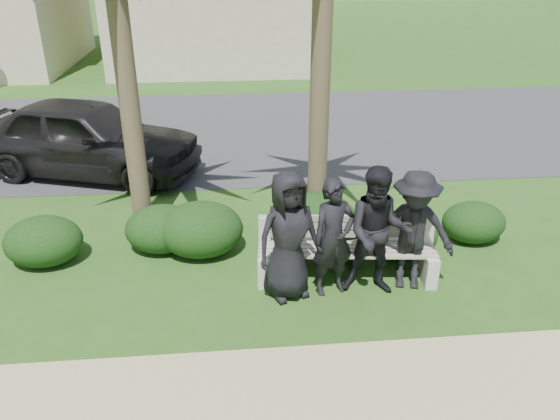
# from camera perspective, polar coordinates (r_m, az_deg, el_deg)

# --- Properties ---
(ground) EXTENTS (160.00, 160.00, 0.00)m
(ground) POSITION_cam_1_polar(r_m,az_deg,el_deg) (7.85, -0.31, -9.46)
(ground) COLOR #285017
(ground) RESTS_ON ground
(footpath) EXTENTS (30.00, 1.60, 0.01)m
(footpath) POSITION_cam_1_polar(r_m,az_deg,el_deg) (6.48, 1.20, -18.69)
(footpath) COLOR tan
(footpath) RESTS_ON ground
(asphalt_street) EXTENTS (160.00, 8.00, 0.01)m
(asphalt_street) POSITION_cam_1_polar(r_m,az_deg,el_deg) (15.09, -3.06, 8.38)
(asphalt_street) COLOR #2D2D30
(asphalt_street) RESTS_ON ground
(park_bench) EXTENTS (2.68, 0.86, 0.92)m
(park_bench) POSITION_cam_1_polar(r_m,az_deg,el_deg) (8.19, 6.92, -4.57)
(park_bench) COLOR gray
(park_bench) RESTS_ON ground
(man_a) EXTENTS (1.07, 0.88, 1.89)m
(man_a) POSITION_cam_1_polar(r_m,az_deg,el_deg) (7.51, 0.87, -2.72)
(man_a) COLOR black
(man_a) RESTS_ON ground
(man_b) EXTENTS (0.73, 0.58, 1.74)m
(man_b) POSITION_cam_1_polar(r_m,az_deg,el_deg) (7.65, 5.61, -2.93)
(man_b) COLOR black
(man_b) RESTS_ON ground
(man_c) EXTENTS (1.05, 0.89, 1.92)m
(man_c) POSITION_cam_1_polar(r_m,az_deg,el_deg) (7.69, 10.21, -2.33)
(man_c) COLOR black
(man_c) RESTS_ON ground
(man_d) EXTENTS (1.29, 0.92, 1.81)m
(man_d) POSITION_cam_1_polar(r_m,az_deg,el_deg) (7.94, 13.73, -2.16)
(man_d) COLOR black
(man_d) RESTS_ON ground
(hedge_a) EXTENTS (1.21, 1.00, 0.79)m
(hedge_a) POSITION_cam_1_polar(r_m,az_deg,el_deg) (9.32, -23.51, -2.87)
(hedge_a) COLOR black
(hedge_a) RESTS_ON ground
(hedge_b) EXTENTS (1.19, 0.99, 0.78)m
(hedge_b) POSITION_cam_1_polar(r_m,az_deg,el_deg) (9.13, -12.25, -1.79)
(hedge_b) COLOR black
(hedge_b) RESTS_ON ground
(hedge_c) EXTENTS (1.37, 1.13, 0.89)m
(hedge_c) POSITION_cam_1_polar(r_m,az_deg,el_deg) (8.88, -8.27, -1.86)
(hedge_c) COLOR black
(hedge_c) RESTS_ON ground
(hedge_d) EXTENTS (1.41, 1.17, 0.92)m
(hedge_d) POSITION_cam_1_polar(r_m,az_deg,el_deg) (9.05, 3.67, -0.95)
(hedge_d) COLOR black
(hedge_d) RESTS_ON ground
(hedge_e) EXTENTS (1.10, 0.91, 0.72)m
(hedge_e) POSITION_cam_1_polar(r_m,az_deg,el_deg) (8.74, 6.03, -2.83)
(hedge_e) COLOR black
(hedge_e) RESTS_ON ground
(hedge_f) EXTENTS (1.07, 0.88, 0.70)m
(hedge_f) POSITION_cam_1_polar(r_m,az_deg,el_deg) (9.78, 19.59, -1.10)
(hedge_f) COLOR black
(hedge_f) RESTS_ON ground
(hedge_extra) EXTENTS (1.10, 0.91, 0.72)m
(hedge_extra) POSITION_cam_1_polar(r_m,az_deg,el_deg) (9.01, 12.80, -2.46)
(hedge_extra) COLOR black
(hedge_extra) RESTS_ON ground
(car_a) EXTENTS (5.24, 3.38, 1.66)m
(car_a) POSITION_cam_1_polar(r_m,az_deg,el_deg) (12.50, -19.56, 7.15)
(car_a) COLOR black
(car_a) RESTS_ON ground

